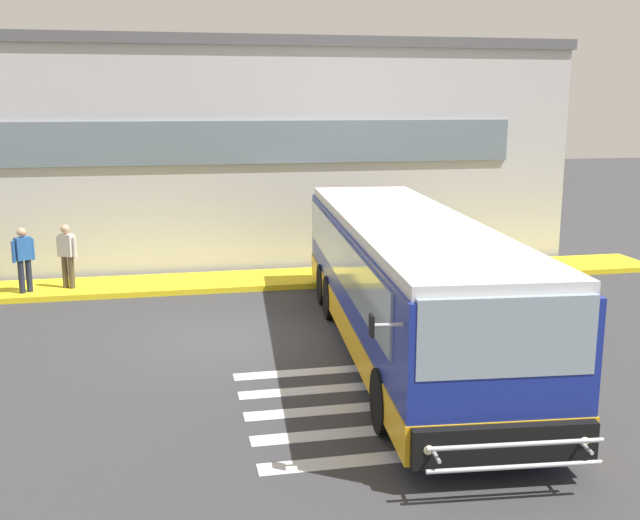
% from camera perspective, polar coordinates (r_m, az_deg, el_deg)
% --- Properties ---
extents(ground_plane, '(80.00, 90.00, 0.02)m').
position_cam_1_polar(ground_plane, '(16.25, -6.62, -5.87)').
color(ground_plane, '#353538').
rests_on(ground_plane, ground).
extents(bay_paint_stripes, '(4.40, 3.96, 0.01)m').
position_cam_1_polar(bay_paint_stripes, '(12.69, 4.33, -10.98)').
color(bay_paint_stripes, silver).
rests_on(bay_paint_stripes, ground).
extents(terminal_building, '(23.57, 13.80, 6.76)m').
position_cam_1_polar(terminal_building, '(27.10, -10.48, 8.44)').
color(terminal_building, '#B7B7BC').
rests_on(terminal_building, ground).
extents(boarding_curb, '(25.77, 2.00, 0.15)m').
position_cam_1_polar(boarding_curb, '(20.84, -7.80, -1.66)').
color(boarding_curb, yellow).
rests_on(boarding_curb, ground).
extents(bus_main_foreground, '(3.94, 11.82, 2.70)m').
position_cam_1_polar(bus_main_foreground, '(15.07, 6.53, -1.96)').
color(bus_main_foreground, navy).
rests_on(bus_main_foreground, ground).
extents(passenger_by_doorway, '(0.50, 0.40, 1.68)m').
position_cam_1_polar(passenger_by_doorway, '(20.46, -21.55, 0.23)').
color(passenger_by_doorway, '#1E2338').
rests_on(passenger_by_doorway, boarding_curb).
extents(passenger_at_curb_edge, '(0.52, 0.38, 1.68)m').
position_cam_1_polar(passenger_at_curb_edge, '(20.56, -18.63, 0.50)').
color(passenger_at_curb_edge, '#4C4233').
rests_on(passenger_at_curb_edge, boarding_curb).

